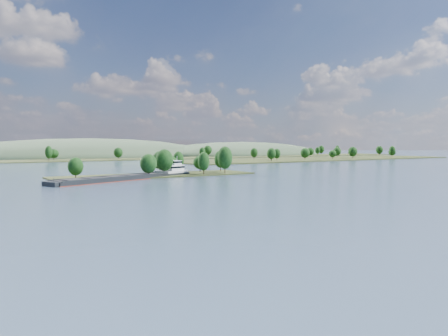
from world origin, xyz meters
TOP-DOWN VIEW (x-y plane):
  - ground at (0.00, 120.00)m, footprint 1800.00×1800.00m
  - tree_island at (6.61, 178.46)m, footprint 100.00×31.24m
  - right_bank at (231.50, 299.37)m, footprint 320.00×90.00m
  - back_shoreline at (6.69, 399.81)m, footprint 900.00×60.00m
  - hill_east at (260.00, 470.00)m, footprint 260.00×140.00m
  - hill_west at (60.00, 500.00)m, footprint 320.00×160.00m
  - cargo_barge at (-15.65, 167.70)m, footprint 74.15×36.51m

SIDE VIEW (x-z plane):
  - ground at x=0.00m, z-range 0.00..0.00m
  - hill_east at x=260.00m, z-range -18.00..18.00m
  - hill_west at x=60.00m, z-range -22.00..22.00m
  - back_shoreline at x=6.69m, z-range -6.62..7.98m
  - right_bank at x=231.50m, z-range -6.00..7.90m
  - cargo_barge at x=-15.65m, z-range -3.86..6.46m
  - tree_island at x=6.61m, z-range -3.48..11.65m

